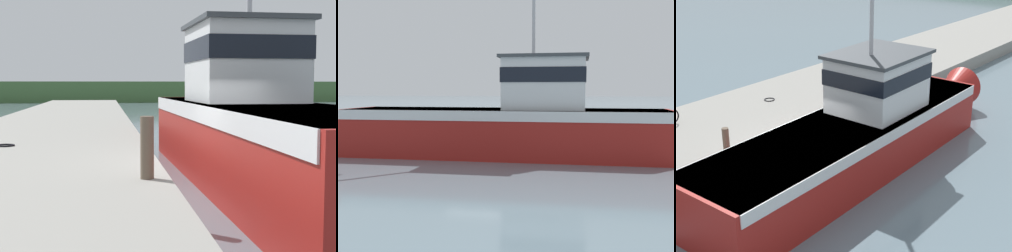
# 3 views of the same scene
# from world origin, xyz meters

# --- Properties ---
(ground_plane) EXTENTS (320.00, 320.00, 0.00)m
(ground_plane) POSITION_xyz_m (0.00, 0.00, 0.00)
(ground_plane) COLOR slate
(dock_pier) EXTENTS (6.03, 80.00, 0.78)m
(dock_pier) POSITION_xyz_m (-4.41, 0.00, 0.39)
(dock_pier) COLOR gray
(dock_pier) RESTS_ON ground_plane
(fishing_boat_main) EXTENTS (3.57, 15.39, 10.89)m
(fishing_boat_main) POSITION_xyz_m (1.14, 2.12, 1.41)
(fishing_boat_main) COLOR maroon
(fishing_boat_main) RESTS_ON ground_plane
(bicycle_touring) EXTENTS (0.67, 1.73, 0.74)m
(bicycle_touring) POSITION_xyz_m (-6.01, -1.87, 1.12)
(bicycle_touring) COLOR black
(bicycle_touring) RESTS_ON dock_pier
(mooring_post) EXTENTS (0.23, 0.23, 1.06)m
(mooring_post) POSITION_xyz_m (-1.80, -1.66, 1.31)
(mooring_post) COLOR brown
(mooring_post) RESTS_ON dock_pier
(hose_coil) EXTENTS (0.47, 0.47, 0.04)m
(hose_coil) POSITION_xyz_m (-5.03, 3.29, 0.80)
(hose_coil) COLOR black
(hose_coil) RESTS_ON dock_pier
(water_bottle_by_bike) EXTENTS (0.07, 0.07, 0.20)m
(water_bottle_by_bike) POSITION_xyz_m (-6.68, -2.84, 0.88)
(water_bottle_by_bike) COLOR yellow
(water_bottle_by_bike) RESTS_ON dock_pier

